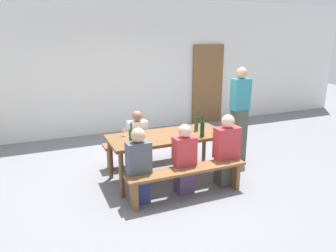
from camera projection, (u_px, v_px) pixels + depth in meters
name	position (u px, v px, depth m)	size (l,w,h in m)	color
ground_plane	(168.00, 177.00, 5.26)	(24.00, 24.00, 0.00)	slate
back_wall	(119.00, 67.00, 7.51)	(14.00, 0.20, 3.20)	silver
wooden_door	(208.00, 84.00, 8.45)	(0.90, 0.06, 2.10)	brown
tasting_table	(168.00, 140.00, 5.07)	(1.93, 0.84, 0.75)	brown
bench_near	(187.00, 175.00, 4.52)	(1.83, 0.30, 0.45)	brown
bench_far	(153.00, 145.00, 5.80)	(1.83, 0.30, 0.45)	brown
wine_bottle_0	(196.00, 123.00, 5.26)	(0.06, 0.06, 0.34)	#234C2D
wine_bottle_1	(202.00, 129.00, 4.94)	(0.07, 0.07, 0.35)	#143319
wine_bottle_2	(131.00, 136.00, 4.56)	(0.08, 0.08, 0.33)	#194723
wine_glass_0	(124.00, 129.00, 4.97)	(0.07, 0.07, 0.17)	silver
wine_glass_1	(138.00, 128.00, 5.01)	(0.08, 0.08, 0.16)	silver
wine_glass_2	(183.00, 127.00, 5.03)	(0.06, 0.06, 0.18)	silver
wine_glass_3	(144.00, 133.00, 4.76)	(0.07, 0.07, 0.16)	silver
wine_glass_4	(188.00, 127.00, 5.00)	(0.07, 0.07, 0.18)	silver
seated_guest_near_0	(139.00, 167.00, 4.35)	(0.34, 0.24, 1.10)	navy
seated_guest_near_1	(184.00, 161.00, 4.62)	(0.33, 0.24, 1.07)	#4C3556
seated_guest_near_2	(226.00, 152.00, 4.89)	(0.40, 0.24, 1.14)	#43443C
seated_guest_far_0	(138.00, 142.00, 5.49)	(0.34, 0.24, 1.06)	#585670
standing_host	(239.00, 116.00, 5.76)	(0.32, 0.24, 1.77)	#475144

